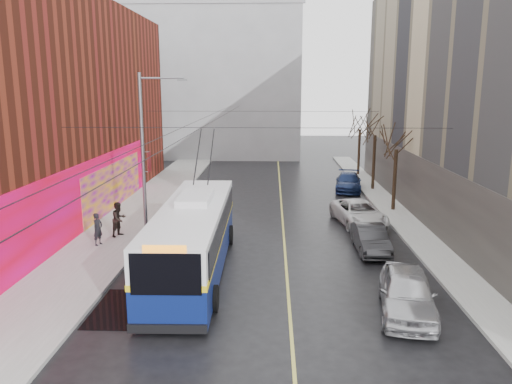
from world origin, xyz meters
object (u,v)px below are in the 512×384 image
streetlight_pole (145,150)px  parked_car_d (348,182)px  parked_car_b (371,239)px  pedestrian_a (98,229)px  trolleybus (193,236)px  pedestrian_b (119,219)px  following_car (212,197)px  parked_car_a (407,293)px  tree_mid (376,126)px  tree_near (397,138)px  tree_far (360,121)px  parked_car_c (359,213)px

streetlight_pole → parked_car_d: size_ratio=1.84×
parked_car_b → pedestrian_a: bearing=178.8°
streetlight_pole → trolleybus: 7.32m
parked_car_b → pedestrian_a: pedestrian_a is taller
pedestrian_b → streetlight_pole: bearing=-37.7°
following_car → pedestrian_b: size_ratio=2.42×
parked_car_a → following_car: bearing=129.2°
trolleybus → parked_car_b: (8.55, 3.09, -0.98)m
pedestrian_a → streetlight_pole: bearing=-20.8°
parked_car_d → following_car: following_car is taller
tree_mid → parked_car_b: bearing=-101.5°
streetlight_pole → parked_car_a: 15.87m
streetlight_pole → tree_near: (15.14, 6.00, 0.13)m
streetlight_pole → following_car: (2.81, 6.57, -4.06)m
streetlight_pole → tree_far: bearing=52.9°
parked_car_a → following_car: 18.62m
parked_car_b → following_car: size_ratio=0.89×
tree_near → following_car: tree_near is taller
parked_car_c → parked_car_a: bearing=-101.4°
parked_car_c → parked_car_b: bearing=-102.9°
tree_mid → tree_far: bearing=90.0°
parked_car_d → pedestrian_b: pedestrian_b is taller
parked_car_b → tree_mid: bearing=78.2°
pedestrian_a → pedestrian_b: 1.76m
tree_near → parked_car_b: tree_near is taller
trolleybus → following_car: bearing=92.2°
parked_car_b → pedestrian_b: 13.59m
tree_near → following_car: size_ratio=1.38×
tree_near → parked_car_c: (-2.89, -3.37, -4.25)m
pedestrian_b → following_car: bearing=-3.1°
parked_car_d → pedestrian_b: size_ratio=2.56×
tree_far → pedestrian_b: tree_far is taller
tree_far → parked_car_b: tree_far is taller
trolleybus → pedestrian_a: (-5.52, 3.30, -0.66)m
tree_mid → parked_car_b: tree_mid is taller
tree_far → pedestrian_a: tree_far is taller
streetlight_pole → parked_car_c: (12.25, 2.63, -4.12)m
parked_car_b → parked_car_a: bearing=-90.7°
parked_car_c → parked_car_d: 10.23m
streetlight_pole → pedestrian_b: bearing=-155.1°
parked_car_d → pedestrian_a: size_ratio=2.88×
trolleybus → parked_car_c: bearing=42.4°
pedestrian_a → parked_car_d: bearing=-24.0°
tree_near → tree_mid: (0.00, 7.00, 0.28)m
parked_car_c → pedestrian_b: bearing=-176.4°
tree_mid → pedestrian_b: tree_mid is taller
tree_mid → streetlight_pole: bearing=-139.3°
tree_near → parked_car_b: 10.06m
pedestrian_a → pedestrian_b: pedestrian_b is taller
parked_car_c → parked_car_d: (0.89, 10.20, -0.01)m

